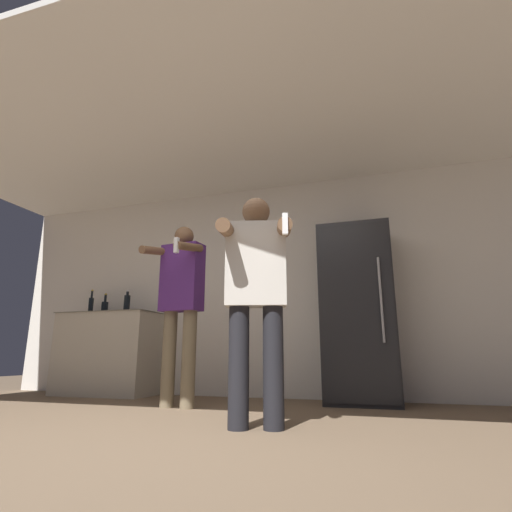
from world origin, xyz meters
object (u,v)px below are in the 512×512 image
(refrigerator, at_px, (358,313))
(bottle_tall_gin, at_px, (127,303))
(bottle_brown_liquor, at_px, (105,306))
(person_woman_foreground, at_px, (256,288))
(person_man_side, at_px, (181,298))
(bottle_red_label, at_px, (91,304))

(refrigerator, height_order, bottle_tall_gin, refrigerator)
(bottle_tall_gin, relative_size, bottle_brown_liquor, 1.12)
(person_woman_foreground, bearing_deg, person_man_side, 141.19)
(bottle_tall_gin, bearing_deg, person_woman_foreground, -36.47)
(bottle_red_label, relative_size, bottle_brown_liquor, 1.22)
(person_woman_foreground, bearing_deg, bottle_brown_liquor, 147.21)
(bottle_tall_gin, bearing_deg, refrigerator, -0.42)
(person_woman_foreground, bearing_deg, bottle_tall_gin, 143.53)
(bottle_brown_liquor, bearing_deg, bottle_red_label, 180.00)
(bottle_brown_liquor, bearing_deg, person_man_side, -28.15)
(bottle_red_label, distance_m, bottle_brown_liquor, 0.22)
(bottle_red_label, relative_size, person_woman_foreground, 0.20)
(bottle_red_label, bearing_deg, person_man_side, -25.10)
(refrigerator, xyz_separation_m, bottle_tall_gin, (-2.81, 0.02, 0.21))
(person_man_side, bearing_deg, bottle_red_label, 154.90)
(refrigerator, xyz_separation_m, bottle_red_label, (-3.36, 0.02, 0.21))
(refrigerator, bearing_deg, person_man_side, -154.21)
(bottle_brown_liquor, bearing_deg, refrigerator, -0.37)
(bottle_brown_liquor, bearing_deg, bottle_tall_gin, 0.00)
(bottle_brown_liquor, relative_size, person_man_side, 0.15)
(bottle_tall_gin, distance_m, person_man_side, 1.44)
(bottle_red_label, bearing_deg, bottle_brown_liquor, -0.00)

